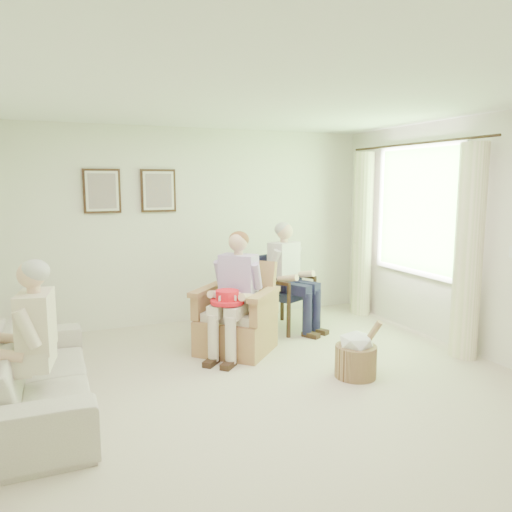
# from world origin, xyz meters

# --- Properties ---
(floor) EXTENTS (5.50, 5.50, 0.00)m
(floor) POSITION_xyz_m (0.00, 0.00, 0.00)
(floor) COLOR beige
(floor) RESTS_ON ground
(back_wall) EXTENTS (5.00, 0.04, 2.60)m
(back_wall) POSITION_xyz_m (0.00, 2.75, 1.30)
(back_wall) COLOR silver
(back_wall) RESTS_ON ground
(right_wall) EXTENTS (0.04, 5.50, 2.60)m
(right_wall) POSITION_xyz_m (2.50, 0.00, 1.30)
(right_wall) COLOR silver
(right_wall) RESTS_ON ground
(ceiling) EXTENTS (5.00, 5.50, 0.02)m
(ceiling) POSITION_xyz_m (0.00, 0.00, 2.60)
(ceiling) COLOR white
(ceiling) RESTS_ON back_wall
(window) EXTENTS (0.13, 2.50, 1.63)m
(window) POSITION_xyz_m (2.46, 1.20, 1.58)
(window) COLOR #2D6B23
(window) RESTS_ON right_wall
(curtain_left) EXTENTS (0.34, 0.34, 2.30)m
(curtain_left) POSITION_xyz_m (2.33, 0.22, 1.15)
(curtain_left) COLOR #FAE4C3
(curtain_left) RESTS_ON ground
(curtain_right) EXTENTS (0.34, 0.34, 2.30)m
(curtain_right) POSITION_xyz_m (2.33, 2.18, 1.15)
(curtain_right) COLOR #FAE4C3
(curtain_right) RESTS_ON ground
(framed_print_left) EXTENTS (0.45, 0.05, 0.55)m
(framed_print_left) POSITION_xyz_m (-1.15, 2.71, 1.78)
(framed_print_left) COLOR #382114
(framed_print_left) RESTS_ON back_wall
(framed_print_right) EXTENTS (0.45, 0.05, 0.55)m
(framed_print_right) POSITION_xyz_m (-0.45, 2.71, 1.78)
(framed_print_right) COLOR #382114
(framed_print_right) RESTS_ON back_wall
(wicker_armchair) EXTENTS (0.78, 0.78, 1.00)m
(wicker_armchair) POSITION_xyz_m (0.10, 1.36, 0.32)
(wicker_armchair) COLOR #AF7B52
(wicker_armchair) RESTS_ON ground
(wood_armchair) EXTENTS (0.62, 0.58, 0.96)m
(wood_armchair) POSITION_xyz_m (1.00, 2.00, 0.52)
(wood_armchair) COLOR black
(wood_armchair) RESTS_ON ground
(sofa) EXTENTS (2.14, 0.84, 0.62)m
(sofa) POSITION_xyz_m (-1.95, 0.57, 0.31)
(sofa) COLOR beige
(sofa) RESTS_ON ground
(person_wicker) EXTENTS (0.40, 0.63, 1.33)m
(person_wicker) POSITION_xyz_m (0.10, 1.22, 0.77)
(person_wicker) COLOR beige
(person_wicker) RESTS_ON ground
(person_dark) EXTENTS (0.40, 0.63, 1.36)m
(person_dark) POSITION_xyz_m (1.00, 1.84, 0.80)
(person_dark) COLOR #1A1A3A
(person_dark) RESTS_ON ground
(person_sofa) EXTENTS (0.42, 0.62, 1.28)m
(person_sofa) POSITION_xyz_m (-1.95, 0.31, 0.73)
(person_sofa) COLOR beige
(person_sofa) RESTS_ON ground
(red_hat) EXTENTS (0.36, 0.36, 0.14)m
(red_hat) POSITION_xyz_m (-0.08, 1.09, 0.68)
(red_hat) COLOR red
(red_hat) RESTS_ON person_wicker
(hatbox) EXTENTS (0.49, 0.49, 0.59)m
(hatbox) POSITION_xyz_m (0.92, 0.17, 0.23)
(hatbox) COLOR tan
(hatbox) RESTS_ON ground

